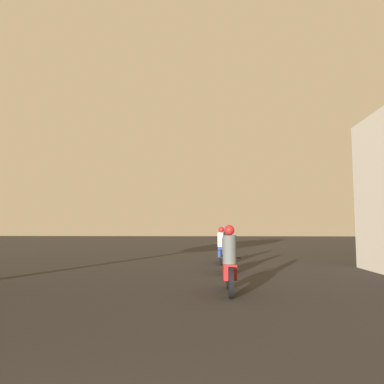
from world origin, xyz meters
TOP-DOWN VIEW (x-y plane):
  - motorcycle_red at (1.10, 7.74)m, footprint 0.60×1.94m
  - motorcycle_black at (1.19, 11.56)m, footprint 0.60×1.84m
  - motorcycle_blue at (1.09, 14.72)m, footprint 0.60×1.91m

SIDE VIEW (x-z plane):
  - motorcycle_black at x=1.19m, z-range -0.14..1.28m
  - motorcycle_blue at x=1.09m, z-range -0.15..1.39m
  - motorcycle_red at x=1.10m, z-range -0.16..1.42m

